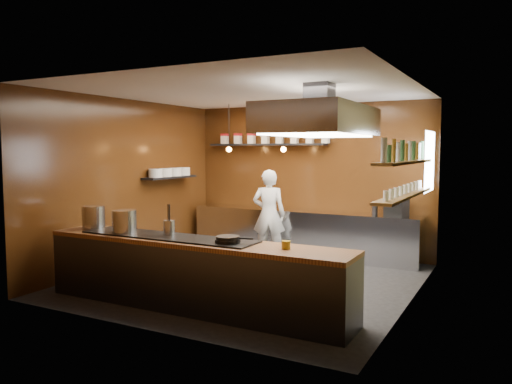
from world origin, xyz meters
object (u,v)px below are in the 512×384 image
Objects in this scene: stockpot_large at (94,217)px; espresso_machine at (397,206)px; chef at (269,214)px; stockpot_small at (124,221)px; extractor_hood at (319,120)px.

stockpot_large is 5.20m from espresso_machine.
espresso_machine is at bearing 45.39° from stockpot_large.
chef reaches higher than stockpot_large.
chef is (0.65, 3.26, -0.24)m from stockpot_small.
extractor_hood is at bearing 114.59° from chef.
stockpot_large is at bearing -123.66° from espresso_machine.
espresso_machine is (2.93, 3.83, -0.02)m from stockpot_small.
extractor_hood reaches higher than stockpot_large.
stockpot_small is at bearing -116.47° from espresso_machine.
stockpot_small is (-2.40, -1.26, -1.41)m from extractor_hood.
chef is (-1.75, 2.00, -1.64)m from extractor_hood.
espresso_machine is 0.21× the size of chef.
extractor_hood is 2.99m from espresso_machine.
stockpot_small is at bearing -152.27° from extractor_hood.
extractor_hood is 5.66× the size of espresso_machine.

